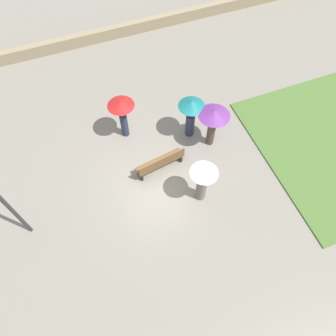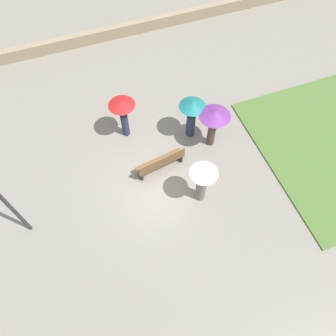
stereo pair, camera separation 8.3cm
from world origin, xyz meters
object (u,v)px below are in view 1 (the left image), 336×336
(park_bench, at_px, (161,163))
(crowd_person_white, at_px, (203,178))
(crowd_person_red, at_px, (122,111))
(crowd_person_teal, at_px, (191,111))
(crowd_person_purple, at_px, (213,118))

(park_bench, height_order, crowd_person_white, crowd_person_white)
(crowd_person_red, height_order, crowd_person_teal, crowd_person_teal)
(crowd_person_teal, distance_m, crowd_person_white, 2.93)
(crowd_person_teal, relative_size, crowd_person_white, 0.99)
(crowd_person_red, relative_size, crowd_person_teal, 0.99)
(crowd_person_purple, distance_m, crowd_person_red, 3.47)
(crowd_person_purple, bearing_deg, park_bench, 11.68)
(crowd_person_red, bearing_deg, park_bench, -121.73)
(park_bench, bearing_deg, crowd_person_teal, -152.88)
(crowd_person_red, relative_size, crowd_person_white, 0.98)
(crowd_person_purple, bearing_deg, crowd_person_teal, -51.28)
(crowd_person_purple, height_order, crowd_person_teal, crowd_person_teal)
(park_bench, xyz_separation_m, crowd_person_teal, (-1.71, -1.22, 0.89))
(crowd_person_purple, bearing_deg, crowd_person_white, 56.42)
(crowd_person_red, bearing_deg, crowd_person_teal, -71.75)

